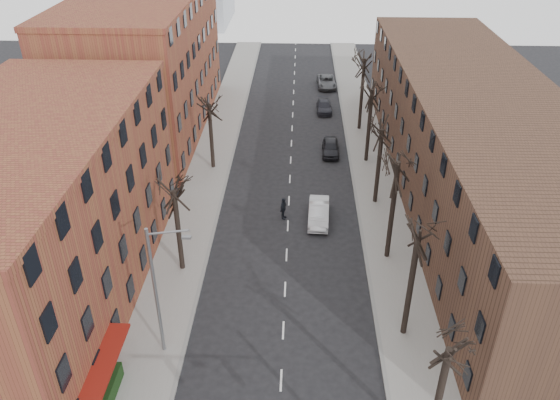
# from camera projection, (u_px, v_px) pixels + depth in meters

# --- Properties ---
(sidewalk_left) EXTENTS (4.00, 90.00, 0.15)m
(sidewalk_left) POSITION_uv_depth(u_px,v_px,m) (211.00, 163.00, 54.69)
(sidewalk_left) COLOR gray
(sidewalk_left) RESTS_ON ground
(sidewalk_right) EXTENTS (4.00, 90.00, 0.15)m
(sidewalk_right) POSITION_uv_depth(u_px,v_px,m) (371.00, 165.00, 54.19)
(sidewalk_right) COLOR gray
(sidewalk_right) RESTS_ON ground
(building_left_near) EXTENTS (12.00, 26.00, 12.00)m
(building_left_near) POSITION_uv_depth(u_px,v_px,m) (35.00, 221.00, 34.77)
(building_left_near) COLOR brown
(building_left_near) RESTS_ON ground
(building_left_far) EXTENTS (12.00, 28.00, 14.00)m
(building_left_far) POSITION_uv_depth(u_px,v_px,m) (145.00, 67.00, 59.07)
(building_left_far) COLOR brown
(building_left_far) RESTS_ON ground
(building_right) EXTENTS (12.00, 50.00, 10.00)m
(building_right) POSITION_uv_depth(u_px,v_px,m) (475.00, 143.00, 47.12)
(building_right) COLOR #492F22
(building_right) RESTS_ON ground
(tree_right_b) EXTENTS (5.20, 5.20, 10.80)m
(tree_right_b) POSITION_uv_depth(u_px,v_px,m) (403.00, 333.00, 34.56)
(tree_right_b) COLOR black
(tree_right_b) RESTS_ON ground
(tree_right_c) EXTENTS (5.20, 5.20, 11.60)m
(tree_right_c) POSITION_uv_depth(u_px,v_px,m) (386.00, 257.00, 41.41)
(tree_right_c) COLOR black
(tree_right_c) RESTS_ON ground
(tree_right_d) EXTENTS (5.20, 5.20, 10.00)m
(tree_right_d) POSITION_uv_depth(u_px,v_px,m) (375.00, 202.00, 48.25)
(tree_right_d) COLOR black
(tree_right_d) RESTS_ON ground
(tree_right_e) EXTENTS (5.20, 5.20, 10.80)m
(tree_right_e) POSITION_uv_depth(u_px,v_px,m) (366.00, 161.00, 55.10)
(tree_right_e) COLOR black
(tree_right_e) RESTS_ON ground
(tree_right_f) EXTENTS (5.20, 5.20, 11.60)m
(tree_right_f) POSITION_uv_depth(u_px,v_px,m) (359.00, 129.00, 61.95)
(tree_right_f) COLOR black
(tree_right_f) RESTS_ON ground
(tree_left_a) EXTENTS (5.20, 5.20, 9.50)m
(tree_left_a) POSITION_uv_depth(u_px,v_px,m) (183.00, 269.00, 40.17)
(tree_left_a) COLOR black
(tree_left_a) RESTS_ON ground
(tree_left_b) EXTENTS (5.20, 5.20, 9.50)m
(tree_left_b) POSITION_uv_depth(u_px,v_px,m) (213.00, 168.00, 53.86)
(tree_left_b) COLOR black
(tree_left_b) RESTS_ON ground
(streetlight) EXTENTS (2.45, 0.22, 9.03)m
(streetlight) POSITION_uv_depth(u_px,v_px,m) (158.00, 287.00, 30.72)
(streetlight) COLOR slate
(streetlight) RESTS_ON ground
(silver_sedan) EXTENTS (1.88, 4.83, 1.57)m
(silver_sedan) POSITION_uv_depth(u_px,v_px,m) (319.00, 213.00, 45.35)
(silver_sedan) COLOR silver
(silver_sedan) RESTS_ON ground
(parked_car_near) EXTENTS (1.82, 4.34, 1.47)m
(parked_car_near) POSITION_uv_depth(u_px,v_px,m) (331.00, 147.00, 56.22)
(parked_car_near) COLOR black
(parked_car_near) RESTS_ON ground
(parked_car_mid) EXTENTS (1.83, 4.40, 1.27)m
(parked_car_mid) POSITION_uv_depth(u_px,v_px,m) (324.00, 106.00, 66.27)
(parked_car_mid) COLOR #22232A
(parked_car_mid) RESTS_ON ground
(parked_car_far) EXTENTS (2.65, 5.27, 1.43)m
(parked_car_far) POSITION_uv_depth(u_px,v_px,m) (327.00, 82.00, 73.82)
(parked_car_far) COLOR #505257
(parked_car_far) RESTS_ON ground
(pedestrian_crossing) EXTENTS (0.84, 1.24, 1.95)m
(pedestrian_crossing) POSITION_uv_depth(u_px,v_px,m) (283.00, 208.00, 45.55)
(pedestrian_crossing) COLOR black
(pedestrian_crossing) RESTS_ON ground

